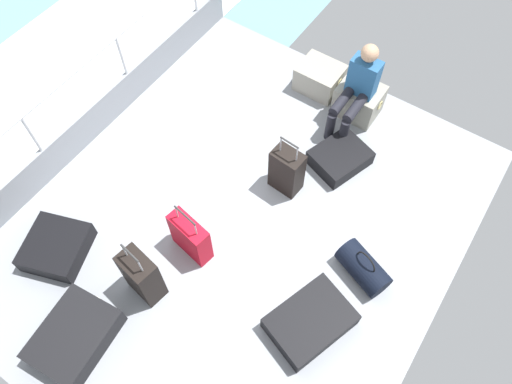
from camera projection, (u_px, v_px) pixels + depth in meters
name	position (u px, v px, depth m)	size (l,w,h in m)	color
ground_plane	(242.00, 222.00, 5.43)	(4.40, 5.20, 0.06)	gray
gunwale_port	(92.00, 122.00, 5.83)	(0.06, 5.20, 0.45)	gray
railing_port	(77.00, 90.00, 5.35)	(0.04, 4.20, 1.02)	silver
sea_wake	(28.00, 102.00, 6.73)	(12.00, 12.00, 0.01)	#6B99A8
cargo_crate_0	(320.00, 78.00, 6.27)	(0.58, 0.46, 0.35)	gray
cargo_crate_1	(359.00, 100.00, 6.03)	(0.56, 0.44, 0.41)	gray
passenger_seated	(357.00, 88.00, 5.62)	(0.34, 0.66, 1.11)	#26598C
suitcase_0	(310.00, 321.00, 4.72)	(0.79, 0.92, 0.22)	black
suitcase_1	(190.00, 237.00, 5.00)	(0.48, 0.26, 0.75)	#B70C1E
suitcase_2	(142.00, 276.00, 4.72)	(0.40, 0.29, 0.89)	black
suitcase_3	(56.00, 247.00, 5.12)	(0.77, 0.78, 0.22)	black
suitcase_4	(340.00, 157.00, 5.72)	(0.69, 0.76, 0.20)	black
suitcase_6	(287.00, 171.00, 5.38)	(0.36, 0.25, 0.83)	black
suitcase_7	(75.00, 337.00, 4.63)	(0.68, 0.85, 0.25)	black
duffel_bag	(363.00, 268.00, 4.96)	(0.63, 0.47, 0.42)	black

